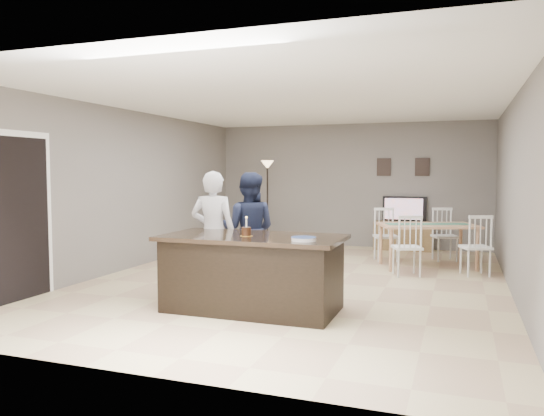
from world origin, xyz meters
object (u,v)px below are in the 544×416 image
(woman, at_px, (213,233))
(floor_lamp, at_px, (267,180))
(tv_console, at_px, (403,236))
(television, at_px, (404,209))
(kitchen_island, at_px, (253,273))
(plate_stack, at_px, (304,239))
(dining_table, at_px, (428,232))
(birthday_cake, at_px, (246,231))
(man, at_px, (249,230))

(woman, xyz_separation_m, floor_lamp, (-0.90, 4.56, 0.64))
(tv_console, bearing_deg, television, 90.00)
(kitchen_island, bearing_deg, plate_stack, -20.74)
(tv_console, bearing_deg, floor_lamp, -170.92)
(kitchen_island, relative_size, television, 2.35)
(woman, bearing_deg, tv_console, -120.76)
(television, xyz_separation_m, woman, (-1.98, -5.09, -0.03))
(floor_lamp, bearing_deg, plate_stack, -66.01)
(woman, height_order, plate_stack, woman)
(dining_table, bearing_deg, television, 85.74)
(kitchen_island, height_order, dining_table, dining_table)
(dining_table, xyz_separation_m, floor_lamp, (-3.48, 1.49, 0.85))
(birthday_cake, bearing_deg, tv_console, 77.51)
(man, bearing_deg, woman, 59.66)
(kitchen_island, xyz_separation_m, man, (-0.53, 1.19, 0.37))
(birthday_cake, bearing_deg, plate_stack, -14.61)
(woman, distance_m, plate_stack, 1.71)
(kitchen_island, bearing_deg, floor_lamp, 108.22)
(plate_stack, bearing_deg, dining_table, 74.38)
(floor_lamp, bearing_deg, woman, -78.87)
(kitchen_island, relative_size, man, 1.31)
(dining_table, bearing_deg, woman, -150.89)
(kitchen_island, xyz_separation_m, tv_console, (1.20, 5.57, -0.15))
(plate_stack, bearing_deg, kitchen_island, 159.26)
(birthday_cake, bearing_deg, floor_lamp, 107.49)
(birthday_cake, bearing_deg, man, 111.03)
(birthday_cake, xyz_separation_m, floor_lamp, (-1.63, 5.18, 0.52))
(woman, bearing_deg, man, -120.51)
(kitchen_island, xyz_separation_m, woman, (-0.78, 0.55, 0.38))
(kitchen_island, distance_m, plate_stack, 0.89)
(man, distance_m, birthday_cake, 1.36)
(birthday_cake, xyz_separation_m, plate_stack, (0.76, -0.20, -0.03))
(birthday_cake, height_order, plate_stack, birthday_cake)
(television, xyz_separation_m, man, (-1.73, -4.45, -0.04))
(man, bearing_deg, birthday_cake, 102.01)
(man, bearing_deg, tv_console, -120.63)
(tv_console, distance_m, birthday_cake, 5.81)
(tv_console, height_order, dining_table, dining_table)
(floor_lamp, bearing_deg, television, 10.43)
(kitchen_island, distance_m, woman, 1.03)
(tv_console, xyz_separation_m, man, (-1.73, -4.38, 0.52))
(television, relative_size, woman, 0.55)
(woman, bearing_deg, television, -120.49)
(plate_stack, bearing_deg, man, 130.48)
(television, height_order, birthday_cake, birthday_cake)
(birthday_cake, distance_m, plate_stack, 0.79)
(kitchen_island, distance_m, birthday_cake, 0.51)
(kitchen_island, xyz_separation_m, birthday_cake, (-0.05, -0.07, 0.50))
(kitchen_island, distance_m, floor_lamp, 5.47)
(man, distance_m, floor_lamp, 4.13)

